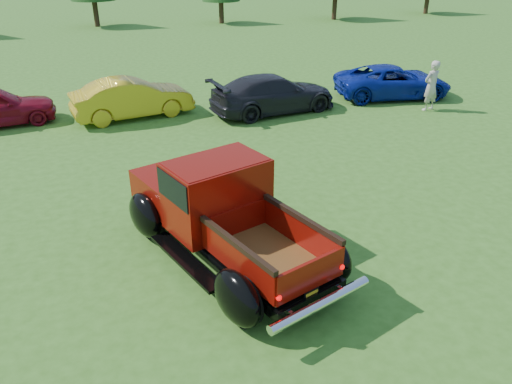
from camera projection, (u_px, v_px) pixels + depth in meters
ground at (268, 236)px, 10.42m from camera, size 120.00×120.00×0.00m
pickup_truck at (217, 209)px, 9.59m from camera, size 3.76×5.46×1.90m
show_car_yellow at (132, 98)px, 17.20m from camera, size 4.28×2.20×1.34m
show_car_grey at (273, 94)px, 17.74m from camera, size 4.84×2.63×1.33m
show_car_blue at (393, 82)px, 19.45m from camera, size 4.71×2.66×1.24m
spectator at (431, 86)px, 17.81m from camera, size 0.74×0.59×1.79m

